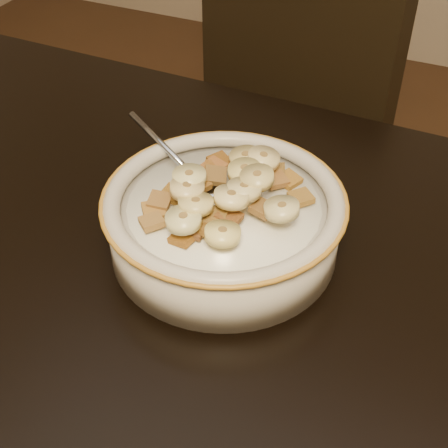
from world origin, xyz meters
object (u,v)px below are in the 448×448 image
at_px(table, 128,368).
at_px(chair, 250,216).
at_px(cereal_bowl, 224,227).
at_px(spoon, 202,184).

distance_m(table, chair, 0.61).
bearing_deg(chair, cereal_bowl, -53.98).
relative_size(cereal_bowl, spoon, 4.17).
height_order(chair, cereal_bowl, chair).
relative_size(chair, cereal_bowl, 4.16).
bearing_deg(spoon, chair, -138.55).
xyz_separation_m(table, cereal_bowl, (0.02, 0.15, 0.05)).
xyz_separation_m(table, chair, (-0.10, 0.54, -0.27)).
bearing_deg(chair, table, -60.98).
relative_size(table, chair, 1.54).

